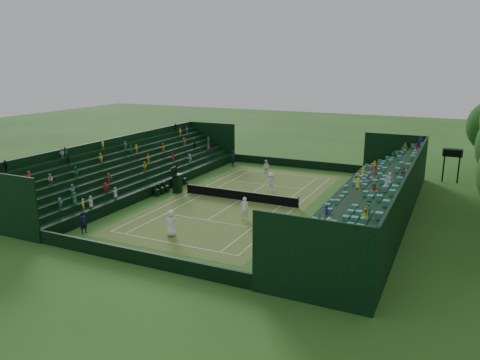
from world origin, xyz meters
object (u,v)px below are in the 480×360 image
at_px(umpire_chair, 177,181).
at_px(player_near_east, 244,208).
at_px(tennis_net, 240,195).
at_px(player_far_east, 271,182).
at_px(player_far_west, 266,167).
at_px(player_near_west, 171,223).

xyz_separation_m(umpire_chair, player_near_east, (9.54, -4.57, -0.25)).
xyz_separation_m(tennis_net, player_far_east, (1.53, 4.14, 0.45)).
bearing_deg(player_near_east, umpire_chair, -52.13).
relative_size(tennis_net, umpire_chair, 4.05).
bearing_deg(umpire_chair, player_far_west, 65.80).
distance_m(tennis_net, player_near_east, 5.57).
relative_size(umpire_chair, player_near_east, 1.47).
distance_m(tennis_net, player_far_east, 4.44).
height_order(player_near_east, player_far_east, player_near_east).
height_order(player_near_west, player_far_east, player_near_west).
bearing_deg(player_near_west, player_far_east, -110.14).
bearing_deg(player_far_west, player_near_west, -80.90).
distance_m(umpire_chair, player_far_west, 12.32).
bearing_deg(umpire_chair, tennis_net, 2.28).
bearing_deg(tennis_net, umpire_chair, -177.72).
height_order(tennis_net, player_far_west, player_far_west).
bearing_deg(player_near_east, player_far_east, -109.02).
xyz_separation_m(player_near_east, player_far_west, (-4.49, 15.80, -0.14)).
xyz_separation_m(player_near_east, player_far_east, (-1.18, 8.99, -0.00)).
bearing_deg(player_far_east, player_far_west, 102.79).
height_order(player_near_west, player_near_east, player_near_west).
height_order(umpire_chair, player_near_east, umpire_chair).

